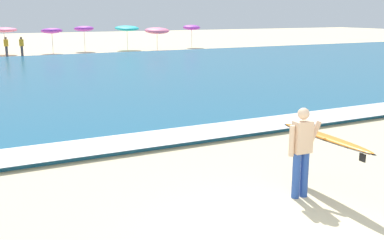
{
  "coord_description": "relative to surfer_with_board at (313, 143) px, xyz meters",
  "views": [
    {
      "loc": [
        -4.36,
        -5.23,
        3.42
      ],
      "look_at": [
        0.32,
        3.79,
        1.1
      ],
      "focal_mm": 44.03,
      "sensor_mm": 36.0,
      "label": 1
    }
  ],
  "objects": [
    {
      "name": "beach_umbrella_3",
      "position": [
        -1.51,
        35.95,
        0.99
      ],
      "size": [
        2.14,
        2.14,
        2.23
      ],
      "color": "beige",
      "rests_on": "ground"
    },
    {
      "name": "beach_umbrella_4",
      "position": [
        2.23,
        35.18,
        0.87
      ],
      "size": [
        1.8,
        1.83,
        2.21
      ],
      "color": "beige",
      "rests_on": "ground"
    },
    {
      "name": "beach_umbrella_8",
      "position": [
        16.03,
        35.87,
        0.94
      ],
      "size": [
        1.71,
        1.74,
        2.28
      ],
      "color": "beige",
      "rests_on": "ground"
    },
    {
      "name": "ground_plane",
      "position": [
        -1.56,
        -1.26,
        -1.03
      ],
      "size": [
        160.0,
        160.0,
        0.0
      ],
      "primitive_type": "plane",
      "color": "beige"
    },
    {
      "name": "beach_umbrella_6",
      "position": [
        9.25,
        35.89,
        0.97
      ],
      "size": [
        2.26,
        2.29,
        2.31
      ],
      "color": "beige",
      "rests_on": "ground"
    },
    {
      "name": "beachgoer_near_row_mid",
      "position": [
        -1.71,
        33.23,
        -0.19
      ],
      "size": [
        0.32,
        0.2,
        1.58
      ],
      "color": "#383842",
      "rests_on": "ground"
    },
    {
      "name": "surfer_with_board",
      "position": [
        0.0,
        0.0,
        0.0
      ],
      "size": [
        1.04,
        2.67,
        1.73
      ],
      "color": "#284CA3",
      "rests_on": "ground"
    },
    {
      "name": "surf_foam",
      "position": [
        -1.56,
        4.76,
        -0.89
      ],
      "size": [
        120.0,
        1.54,
        0.01
      ],
      "primitive_type": "cube",
      "color": "white",
      "rests_on": "sea"
    },
    {
      "name": "sea",
      "position": [
        -1.56,
        18.16,
        -0.96
      ],
      "size": [
        120.0,
        28.0,
        0.14
      ],
      "primitive_type": "cube",
      "color": "#1E6084",
      "rests_on": "ground"
    },
    {
      "name": "beachgoer_near_row_left",
      "position": [
        -0.61,
        32.88,
        -0.19
      ],
      "size": [
        0.32,
        0.2,
        1.58
      ],
      "color": "#383842",
      "rests_on": "ground"
    },
    {
      "name": "beach_umbrella_7",
      "position": [
        11.54,
        34.16,
        0.76
      ],
      "size": [
        2.3,
        2.33,
        2.15
      ],
      "color": "beige",
      "rests_on": "ground"
    },
    {
      "name": "beach_umbrella_5",
      "position": [
        5.25,
        36.09,
        0.98
      ],
      "size": [
        1.76,
        1.78,
        2.3
      ],
      "color": "beige",
      "rests_on": "ground"
    }
  ]
}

